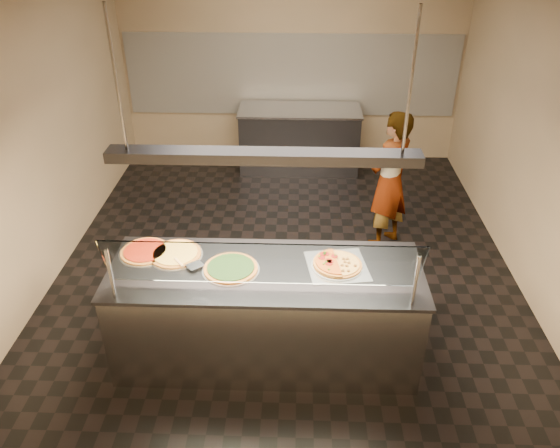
{
  "coord_description": "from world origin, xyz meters",
  "views": [
    {
      "loc": [
        0.12,
        -5.08,
        3.57
      ],
      "look_at": [
        -0.03,
        -0.84,
        1.02
      ],
      "focal_mm": 35.0,
      "sensor_mm": 36.0,
      "label": 1
    }
  ],
  "objects_px": {
    "pizza_cheese": "(176,253)",
    "prep_table": "(299,139)",
    "heat_lamp_housing": "(264,156)",
    "perforated_tray": "(337,265)",
    "half_pizza_sausage": "(349,264)",
    "sneeze_guard": "(262,265)",
    "worker": "(389,181)",
    "serving_counter": "(266,313)",
    "half_pizza_pepperoni": "(325,262)",
    "pizza_tomato": "(145,251)",
    "pizza_spatula": "(186,263)",
    "pizza_spinach": "(231,268)"
  },
  "relations": [
    {
      "from": "worker",
      "to": "pizza_cheese",
      "type": "bearing_deg",
      "value": -4.86
    },
    {
      "from": "pizza_tomato",
      "to": "prep_table",
      "type": "bearing_deg",
      "value": 70.64
    },
    {
      "from": "pizza_spinach",
      "to": "pizza_cheese",
      "type": "bearing_deg",
      "value": 158.61
    },
    {
      "from": "prep_table",
      "to": "heat_lamp_housing",
      "type": "bearing_deg",
      "value": -93.82
    },
    {
      "from": "sneeze_guard",
      "to": "worker",
      "type": "height_order",
      "value": "worker"
    },
    {
      "from": "pizza_cheese",
      "to": "worker",
      "type": "height_order",
      "value": "worker"
    },
    {
      "from": "sneeze_guard",
      "to": "perforated_tray",
      "type": "bearing_deg",
      "value": 35.42
    },
    {
      "from": "pizza_cheese",
      "to": "pizza_spatula",
      "type": "xyz_separation_m",
      "value": [
        0.12,
        -0.16,
        0.01
      ]
    },
    {
      "from": "pizza_spatula",
      "to": "worker",
      "type": "height_order",
      "value": "worker"
    },
    {
      "from": "perforated_tray",
      "to": "half_pizza_sausage",
      "type": "height_order",
      "value": "half_pizza_sausage"
    },
    {
      "from": "pizza_cheese",
      "to": "prep_table",
      "type": "distance_m",
      "value": 3.96
    },
    {
      "from": "serving_counter",
      "to": "prep_table",
      "type": "bearing_deg",
      "value": 86.18
    },
    {
      "from": "serving_counter",
      "to": "perforated_tray",
      "type": "relative_size",
      "value": 4.69
    },
    {
      "from": "heat_lamp_housing",
      "to": "prep_table",
      "type": "bearing_deg",
      "value": 86.18
    },
    {
      "from": "half_pizza_sausage",
      "to": "worker",
      "type": "xyz_separation_m",
      "value": [
        0.6,
        1.83,
        -0.14
      ]
    },
    {
      "from": "sneeze_guard",
      "to": "worker",
      "type": "xyz_separation_m",
      "value": [
        1.29,
        2.25,
        -0.41
      ]
    },
    {
      "from": "half_pizza_pepperoni",
      "to": "pizza_cheese",
      "type": "xyz_separation_m",
      "value": [
        -1.28,
        0.11,
        -0.02
      ]
    },
    {
      "from": "worker",
      "to": "pizza_tomato",
      "type": "bearing_deg",
      "value": -8.73
    },
    {
      "from": "sneeze_guard",
      "to": "half_pizza_sausage",
      "type": "bearing_deg",
      "value": 31.18
    },
    {
      "from": "pizza_spatula",
      "to": "prep_table",
      "type": "distance_m",
      "value": 4.09
    },
    {
      "from": "prep_table",
      "to": "heat_lamp_housing",
      "type": "xyz_separation_m",
      "value": [
        -0.27,
        -3.98,
        1.48
      ]
    },
    {
      "from": "pizza_spatula",
      "to": "sneeze_guard",
      "type": "bearing_deg",
      "value": -29.4
    },
    {
      "from": "perforated_tray",
      "to": "worker",
      "type": "distance_m",
      "value": 1.96
    },
    {
      "from": "heat_lamp_housing",
      "to": "pizza_cheese",
      "type": "bearing_deg",
      "value": 166.17
    },
    {
      "from": "sneeze_guard",
      "to": "pizza_cheese",
      "type": "relative_size",
      "value": 5.07
    },
    {
      "from": "pizza_spatula",
      "to": "heat_lamp_housing",
      "type": "height_order",
      "value": "heat_lamp_housing"
    },
    {
      "from": "pizza_cheese",
      "to": "prep_table",
      "type": "xyz_separation_m",
      "value": [
        1.05,
        3.79,
        -0.48
      ]
    },
    {
      "from": "prep_table",
      "to": "serving_counter",
      "type": "bearing_deg",
      "value": -93.82
    },
    {
      "from": "serving_counter",
      "to": "half_pizza_sausage",
      "type": "bearing_deg",
      "value": 6.23
    },
    {
      "from": "perforated_tray",
      "to": "pizza_spatula",
      "type": "bearing_deg",
      "value": -177.91
    },
    {
      "from": "half_pizza_sausage",
      "to": "pizza_tomato",
      "type": "height_order",
      "value": "half_pizza_sausage"
    },
    {
      "from": "heat_lamp_housing",
      "to": "sneeze_guard",
      "type": "bearing_deg",
      "value": -90.0
    },
    {
      "from": "sneeze_guard",
      "to": "pizza_tomato",
      "type": "bearing_deg",
      "value": 151.82
    },
    {
      "from": "serving_counter",
      "to": "half_pizza_pepperoni",
      "type": "relative_size",
      "value": 6.1
    },
    {
      "from": "prep_table",
      "to": "heat_lamp_housing",
      "type": "distance_m",
      "value": 4.26
    },
    {
      "from": "serving_counter",
      "to": "half_pizza_sausage",
      "type": "height_order",
      "value": "half_pizza_sausage"
    },
    {
      "from": "pizza_spinach",
      "to": "heat_lamp_housing",
      "type": "distance_m",
      "value": 1.04
    },
    {
      "from": "perforated_tray",
      "to": "half_pizza_pepperoni",
      "type": "height_order",
      "value": "half_pizza_pepperoni"
    },
    {
      "from": "perforated_tray",
      "to": "half_pizza_pepperoni",
      "type": "relative_size",
      "value": 1.3
    },
    {
      "from": "half_pizza_sausage",
      "to": "worker",
      "type": "bearing_deg",
      "value": 71.97
    },
    {
      "from": "serving_counter",
      "to": "pizza_tomato",
      "type": "distance_m",
      "value": 1.18
    },
    {
      "from": "half_pizza_pepperoni",
      "to": "pizza_tomato",
      "type": "xyz_separation_m",
      "value": [
        -1.55,
        0.14,
        -0.02
      ]
    },
    {
      "from": "pizza_spinach",
      "to": "pizza_tomato",
      "type": "distance_m",
      "value": 0.8
    },
    {
      "from": "serving_counter",
      "to": "half_pizza_pepperoni",
      "type": "bearing_deg",
      "value": 9.2
    },
    {
      "from": "perforated_tray",
      "to": "half_pizza_sausage",
      "type": "xyz_separation_m",
      "value": [
        0.1,
        -0.0,
        0.02
      ]
    },
    {
      "from": "half_pizza_sausage",
      "to": "heat_lamp_housing",
      "type": "xyz_separation_m",
      "value": [
        -0.69,
        -0.08,
        0.99
      ]
    },
    {
      "from": "pizza_spatula",
      "to": "pizza_tomato",
      "type": "bearing_deg",
      "value": 153.99
    },
    {
      "from": "pizza_cheese",
      "to": "heat_lamp_housing",
      "type": "xyz_separation_m",
      "value": [
        0.78,
        -0.19,
        1.01
      ]
    },
    {
      "from": "pizza_tomato",
      "to": "worker",
      "type": "height_order",
      "value": "worker"
    },
    {
      "from": "perforated_tray",
      "to": "pizza_spinach",
      "type": "bearing_deg",
      "value": -174.75
    }
  ]
}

